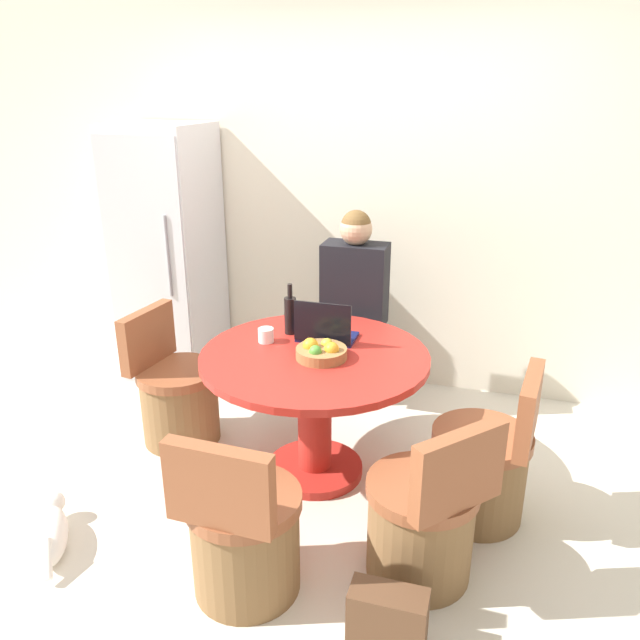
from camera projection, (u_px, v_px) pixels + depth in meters
ground_plane at (288, 503)px, 3.25m from camera, size 12.00×12.00×0.00m
wall_back at (363, 200)px, 4.23m from camera, size 7.00×0.06×2.60m
refrigerator at (168, 256)px, 4.41m from camera, size 0.61×0.63×1.80m
dining_table at (315, 388)px, 3.32m from camera, size 1.20×1.20×0.73m
chair_near_right_corner at (423, 523)px, 2.69m from camera, size 0.56×0.56×0.81m
chair_left_side at (177, 398)px, 3.75m from camera, size 0.50×0.49×0.81m
chair_near_camera at (244, 536)px, 2.61m from camera, size 0.49×0.49×0.81m
chair_right_side at (483, 468)px, 3.07m from camera, size 0.50×0.49×0.81m
person_seated at (356, 303)px, 3.98m from camera, size 0.40×0.37×1.34m
laptop at (326, 332)px, 3.39m from camera, size 0.31×0.21×0.24m
fruit_bowl at (321, 352)px, 3.18m from camera, size 0.26×0.26×0.10m
coffee_cup at (266, 335)px, 3.38m from camera, size 0.08×0.08×0.08m
bottle at (290, 314)px, 3.47m from camera, size 0.07×0.07×0.29m
cat at (52, 532)px, 2.92m from camera, size 0.35×0.46×0.16m
handbag at (388, 619)px, 2.39m from camera, size 0.30×0.14×0.26m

